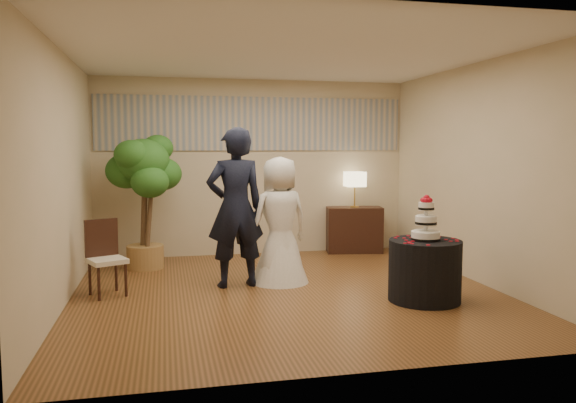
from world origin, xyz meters
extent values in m
cube|color=brown|center=(0.00, 0.00, 0.00)|extent=(5.00, 5.00, 0.00)
cube|color=white|center=(0.00, 0.00, 2.80)|extent=(5.00, 5.00, 0.00)
cube|color=beige|center=(0.00, 2.50, 1.40)|extent=(5.00, 0.06, 2.80)
cube|color=beige|center=(0.00, -2.50, 1.40)|extent=(5.00, 0.06, 2.80)
cube|color=beige|center=(-2.50, 0.00, 1.40)|extent=(0.06, 5.00, 2.80)
cube|color=beige|center=(2.50, 0.00, 1.40)|extent=(0.06, 5.00, 2.80)
cube|color=#9C9992|center=(0.00, 2.48, 2.10)|extent=(4.90, 0.02, 0.85)
imported|color=black|center=(-0.56, 0.41, 0.99)|extent=(0.78, 0.56, 1.97)
imported|color=white|center=(0.01, 0.50, 0.81)|extent=(0.97, 0.94, 1.61)
cylinder|color=black|center=(1.43, -0.72, 0.35)|extent=(1.01, 1.01, 0.69)
cube|color=black|center=(1.63, 2.26, 0.37)|extent=(0.95, 0.54, 0.75)
camera|label=1|loc=(-1.41, -6.44, 1.74)|focal=35.00mm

